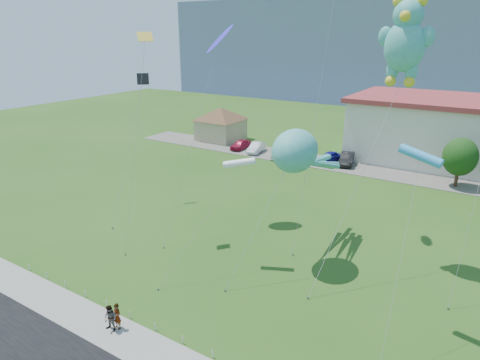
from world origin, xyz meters
name	(u,v)px	position (x,y,z in m)	size (l,w,h in m)	color
ground	(184,324)	(0.00, 0.00, 0.00)	(160.00, 160.00, 0.00)	#254B15
sidewalk	(150,352)	(0.00, -2.75, 0.05)	(80.00, 2.50, 0.10)	gray
parking_strip	(367,169)	(0.00, 35.00, 0.03)	(70.00, 6.00, 0.06)	#59544C
hill_ridge	(466,46)	(0.00, 120.00, 12.50)	(160.00, 50.00, 25.00)	slate
pavilion	(221,121)	(-24.00, 38.00, 3.02)	(9.20, 9.20, 5.00)	tan
rope_fence	(169,333)	(0.00, -1.30, 0.25)	(26.05, 0.05, 0.50)	white
tree_near	(460,157)	(10.00, 34.00, 3.39)	(3.60, 3.60, 5.47)	#3F2B19
pedestrian_left	(117,316)	(-2.83, -2.37, 0.89)	(0.57, 0.38, 1.57)	gray
pedestrian_right	(110,318)	(-3.00, -2.70, 0.89)	(0.77, 0.60, 1.58)	gray
parked_car_red	(240,144)	(-18.28, 34.75, 0.73)	(1.59, 3.95, 1.34)	maroon
parked_car_silver	(256,148)	(-15.44, 34.40, 0.74)	(1.45, 4.15, 1.37)	silver
parked_car_white	(287,152)	(-10.56, 34.26, 0.83)	(2.17, 5.34, 1.55)	silver
parked_car_blue	(329,157)	(-5.17, 35.58, 0.70)	(1.50, 3.73, 1.27)	navy
parked_car_black	(347,159)	(-2.79, 35.59, 0.81)	(1.59, 4.57, 1.50)	black
octopus_kite	(301,156)	(1.89, 10.96, 7.76)	(3.29, 11.97, 9.84)	teal
teddy_bear_kite	(405,40)	(7.23, 14.47, 15.51)	(4.02, 9.51, 18.16)	teal
small_kite_yellow	(142,66)	(-9.62, 7.74, 13.60)	(1.49, 5.16, 16.09)	gold
small_kite_black	(139,96)	(-15.80, 13.27, 10.35)	(3.52, 8.38, 12.23)	black
small_kite_cyan	(420,158)	(10.30, 6.94, 9.92)	(0.66, 6.80, 10.44)	#2F97D5
small_kite_white	(239,164)	(-1.33, 7.95, 7.42)	(2.63, 7.43, 7.92)	white
small_kite_blue	(218,43)	(-7.31, 14.16, 15.12)	(1.80, 8.79, 16.16)	#2E27DD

